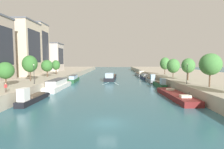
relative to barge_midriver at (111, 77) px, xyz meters
name	(u,v)px	position (x,y,z in m)	size (l,w,h in m)	color
ground_plane	(107,123)	(0.55, -53.22, -0.96)	(400.00, 400.00, 0.00)	#2D6070
quay_left	(35,76)	(-34.19, 1.78, 0.29)	(36.00, 170.00, 2.50)	#B2A893
quay_right	(190,76)	(35.29, 1.78, 0.29)	(36.00, 170.00, 2.50)	#B2A893
barge_midriver	(111,77)	(0.00, 0.00, 0.00)	(5.29, 23.33, 3.12)	black
wake_behind_barge	(111,83)	(0.37, -14.59, -0.95)	(5.59, 6.05, 0.03)	#A0CCD6
moored_boat_left_upstream	(32,98)	(-14.30, -42.42, -0.04)	(2.17, 10.91, 3.23)	black
moored_boat_left_second	(58,85)	(-14.47, -26.62, 0.23)	(3.53, 16.20, 2.86)	silver
moored_boat_left_gap_after	(74,79)	(-13.99, -9.62, 0.10)	(2.48, 11.36, 2.55)	#235633
moored_boat_right_downstream	(176,95)	(14.68, -38.09, -0.39)	(4.11, 16.96, 2.20)	maroon
moored_boat_right_near	(160,84)	(15.46, -22.49, -0.06)	(1.90, 10.35, 2.95)	#235633
moored_boat_right_second	(151,80)	(15.06, -11.19, 0.02)	(2.01, 10.76, 3.22)	gray
moored_boat_right_lone	(144,77)	(14.88, 0.83, 0.01)	(2.29, 11.41, 2.33)	#1E284C
moored_boat_right_midway	(140,74)	(15.06, 15.48, -0.02)	(3.34, 16.09, 3.02)	gray
tree_left_by_lamp	(5,71)	(-21.46, -38.89, 4.99)	(3.43, 3.43, 5.24)	brown
tree_left_second	(30,64)	(-21.22, -28.76, 6.21)	(3.91, 3.91, 6.94)	brown
tree_left_past_mid	(47,66)	(-21.38, -16.55, 5.32)	(3.86, 3.86, 5.79)	brown
tree_left_end_of_row	(56,65)	(-21.95, -5.89, 5.33)	(3.21, 3.21, 5.76)	brown
tree_right_nearest	(210,64)	(21.50, -38.67, 6.30)	(4.36, 4.36, 7.04)	brown
tree_right_third	(188,66)	(22.28, -26.22, 5.67)	(3.65, 3.65, 6.21)	brown
tree_right_by_lamp	(173,66)	(21.30, -16.90, 5.34)	(4.20, 4.20, 6.19)	brown
tree_right_midway	(165,63)	(21.96, -5.22, 5.96)	(3.95, 3.95, 6.87)	brown
lamppost_left_bank	(34,73)	(-17.69, -34.09, 4.09)	(0.28, 0.28, 4.67)	black
lamppost_right_bank	(187,73)	(18.87, -33.62, 4.17)	(0.28, 0.28, 4.81)	black
building_left_tall	(13,48)	(-35.76, -11.19, 11.58)	(16.39, 12.37, 20.06)	beige
building_left_far_end	(35,48)	(-35.76, 6.33, 13.00)	(10.32, 9.68, 22.89)	beige
building_left_middle	(47,57)	(-35.76, 20.67, 9.10)	(15.98, 11.07, 15.11)	#BCB2A8
person_on_quay	(6,87)	(-17.41, -45.37, 2.46)	(0.32, 0.50, 1.62)	#473D33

